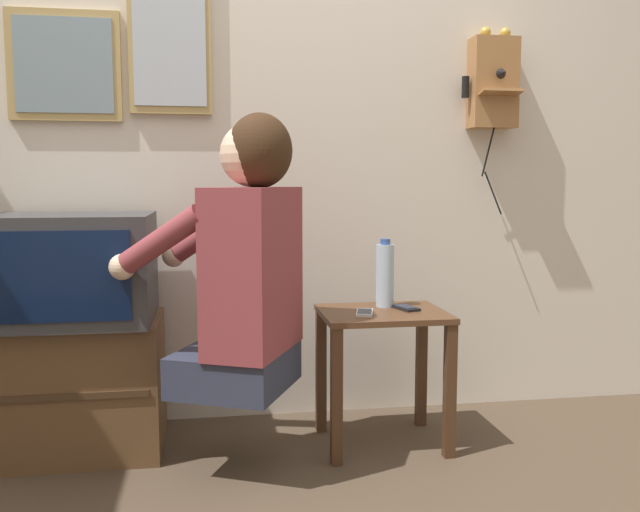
{
  "coord_description": "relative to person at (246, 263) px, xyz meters",
  "views": [
    {
      "loc": [
        -0.18,
        -1.72,
        1.02
      ],
      "look_at": [
        0.22,
        0.71,
        0.75
      ],
      "focal_mm": 38.0,
      "sensor_mm": 36.0,
      "label": 1
    }
  ],
  "objects": [
    {
      "name": "wall_back",
      "position": [
        0.06,
        0.6,
        0.53
      ],
      "size": [
        6.8,
        0.05,
        2.55
      ],
      "color": "beige",
      "rests_on": "ground_plane"
    },
    {
      "name": "side_table",
      "position": [
        0.53,
        0.18,
        -0.34
      ],
      "size": [
        0.47,
        0.39,
        0.52
      ],
      "color": "#51331E",
      "rests_on": "ground_plane"
    },
    {
      "name": "person",
      "position": [
        0.0,
        0.0,
        0.0
      ],
      "size": [
        0.67,
        0.61,
        0.95
      ],
      "rotation": [
        0.0,
        0.0,
        1.13
      ],
      "color": "#2D3347",
      "rests_on": "ground_plane"
    },
    {
      "name": "tv_stand",
      "position": [
        -0.61,
        0.29,
        -0.49
      ],
      "size": [
        0.59,
        0.44,
        0.5
      ],
      "color": "brown",
      "rests_on": "ground_plane"
    },
    {
      "name": "television",
      "position": [
        -0.62,
        0.28,
        -0.04
      ],
      "size": [
        0.58,
        0.49,
        0.39
      ],
      "color": "#38383A",
      "rests_on": "tv_stand"
    },
    {
      "name": "wall_phone_antique",
      "position": [
        1.09,
        0.51,
        0.7
      ],
      "size": [
        0.24,
        0.18,
        0.8
      ],
      "color": "#9E6B3D"
    },
    {
      "name": "framed_picture",
      "position": [
        -0.68,
        0.56,
        0.73
      ],
      "size": [
        0.43,
        0.03,
        0.43
      ],
      "color": "tan"
    },
    {
      "name": "wall_mirror",
      "position": [
        -0.27,
        0.56,
        0.86
      ],
      "size": [
        0.33,
        0.03,
        0.61
      ],
      "color": "tan"
    },
    {
      "name": "cell_phone_held",
      "position": [
        0.45,
        0.13,
        -0.21
      ],
      "size": [
        0.09,
        0.14,
        0.01
      ],
      "rotation": [
        0.0,
        0.0,
        -0.26
      ],
      "color": "silver",
      "rests_on": "side_table"
    },
    {
      "name": "cell_phone_spare",
      "position": [
        0.62,
        0.19,
        -0.21
      ],
      "size": [
        0.09,
        0.14,
        0.01
      ],
      "rotation": [
        0.0,
        0.0,
        0.3
      ],
      "color": "black",
      "rests_on": "side_table"
    },
    {
      "name": "water_bottle",
      "position": [
        0.56,
        0.26,
        -0.09
      ],
      "size": [
        0.07,
        0.07,
        0.27
      ],
      "color": "#ADC6DB",
      "rests_on": "side_table"
    }
  ]
}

